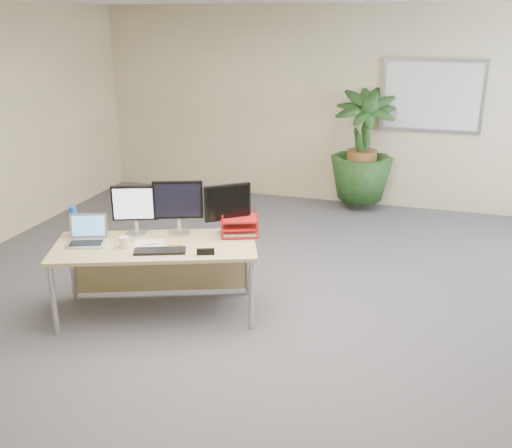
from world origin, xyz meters
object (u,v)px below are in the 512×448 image
(desk, at_px, (157,255))
(monitor_left, at_px, (135,207))
(floor_plant, at_px, (362,156))
(laptop, at_px, (87,236))
(monitor_right, at_px, (178,204))

(desk, relative_size, monitor_left, 4.17)
(desk, xyz_separation_m, floor_plant, (1.35, 3.45, 0.22))
(monitor_left, xyz_separation_m, laptop, (-0.32, -0.30, -0.20))
(floor_plant, height_order, monitor_right, floor_plant)
(floor_plant, bearing_deg, monitor_right, -110.74)
(monitor_right, bearing_deg, monitor_left, -160.99)
(desk, distance_m, floor_plant, 3.71)
(floor_plant, xyz_separation_m, laptop, (-1.90, -3.66, -0.03))
(monitor_left, distance_m, monitor_right, 0.38)
(desk, bearing_deg, monitor_right, 59.33)
(desk, height_order, monitor_left, monitor_left)
(desk, height_order, laptop, laptop)
(desk, height_order, floor_plant, floor_plant)
(desk, bearing_deg, laptop, -159.07)
(monitor_left, bearing_deg, floor_plant, 64.70)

